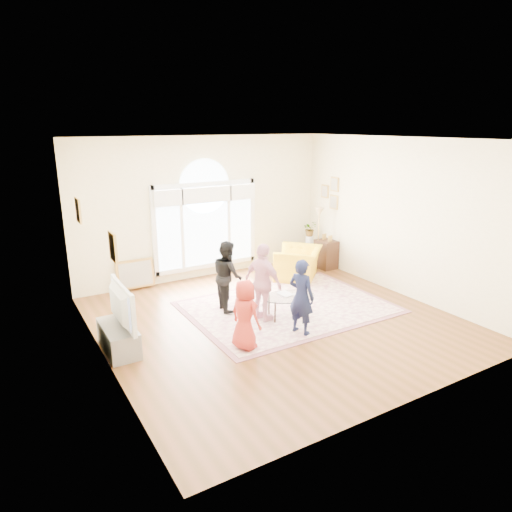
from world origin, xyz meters
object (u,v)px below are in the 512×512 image
area_rug (288,307)px  armchair (298,263)px  coffee_table (288,297)px  television (116,306)px  tv_console (119,338)px

area_rug → armchair: armchair is taller
coffee_table → armchair: (1.47, 1.73, -0.04)m
television → armchair: bearing=17.6°
television → armchair: (4.47, 1.42, -0.40)m
armchair → television: bearing=-26.3°
area_rug → coffee_table: 0.62m
coffee_table → tv_console: bearing=-171.0°
tv_console → armchair: bearing=17.6°
coffee_table → armchair: armchair is taller
area_rug → armchair: 1.82m
tv_console → armchair: (4.48, 1.42, 0.15)m
tv_console → television: television is taller
coffee_table → area_rug: bearing=70.2°
area_rug → television: television is taller
tv_console → television: (0.01, 0.00, 0.54)m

